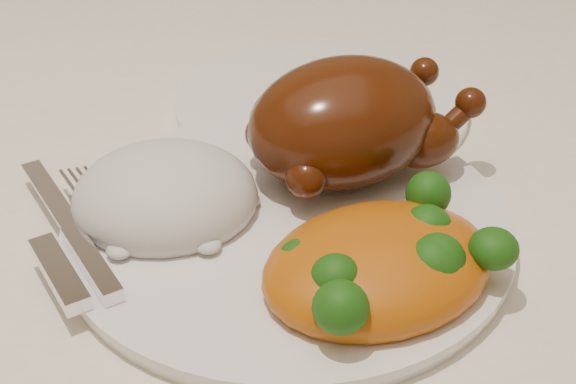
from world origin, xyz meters
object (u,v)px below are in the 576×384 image
object	(u,v)px
dining_table	(56,277)
roast_chicken	(348,121)
side_plate	(322,104)
dinner_plate	(288,226)

from	to	relation	value
dining_table	roast_chicken	distance (m)	0.27
dining_table	side_plate	xyz separation A→B (m)	(0.23, 0.03, 0.11)
roast_chicken	side_plate	bearing A→B (deg)	69.60
dining_table	dinner_plate	world-z (taller)	dinner_plate
side_plate	roast_chicken	size ratio (longest dim) A/B	1.38
dinner_plate	side_plate	distance (m)	0.17
side_plate	dinner_plate	bearing A→B (deg)	-114.71
dining_table	dinner_plate	bearing A→B (deg)	-38.78
dinner_plate	side_plate	world-z (taller)	dinner_plate
roast_chicken	dining_table	bearing A→B (deg)	146.84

